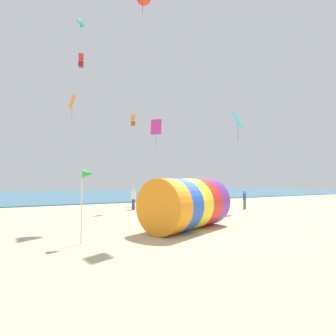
{
  "coord_description": "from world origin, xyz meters",
  "views": [
    {
      "loc": [
        -6.7,
        -10.0,
        2.37
      ],
      "look_at": [
        0.31,
        3.01,
        3.11
      ],
      "focal_mm": 28.0,
      "sensor_mm": 36.0,
      "label": 1
    }
  ],
  "objects_px": {
    "kite_red_box": "(81,60)",
    "bystander_mid_beach": "(245,200)",
    "beach_flag": "(87,177)",
    "kite_magenta_diamond": "(156,127)",
    "kite_cyan_diamond": "(238,120)",
    "kite_cyan_parafoil": "(81,23)",
    "kite_orange_box": "(133,120)",
    "kite_orange_diamond": "(72,102)",
    "bystander_near_water": "(133,199)",
    "bystander_far_left": "(215,202)",
    "kite_handler": "(219,206)",
    "giant_inflatable_tube": "(187,204)"
  },
  "relations": [
    {
      "from": "kite_red_box",
      "to": "bystander_mid_beach",
      "type": "bearing_deg",
      "value": -23.12
    },
    {
      "from": "bystander_mid_beach",
      "to": "beach_flag",
      "type": "bearing_deg",
      "value": -156.41
    },
    {
      "from": "kite_magenta_diamond",
      "to": "bystander_mid_beach",
      "type": "height_order",
      "value": "kite_magenta_diamond"
    },
    {
      "from": "bystander_mid_beach",
      "to": "kite_cyan_diamond",
      "type": "bearing_deg",
      "value": -152.89
    },
    {
      "from": "kite_cyan_parafoil",
      "to": "kite_red_box",
      "type": "distance_m",
      "value": 3.11
    },
    {
      "from": "beach_flag",
      "to": "kite_magenta_diamond",
      "type": "bearing_deg",
      "value": 55.66
    },
    {
      "from": "kite_magenta_diamond",
      "to": "kite_red_box",
      "type": "relative_size",
      "value": 2.5
    },
    {
      "from": "kite_cyan_parafoil",
      "to": "kite_orange_box",
      "type": "bearing_deg",
      "value": -23.88
    },
    {
      "from": "kite_magenta_diamond",
      "to": "kite_orange_diamond",
      "type": "bearing_deg",
      "value": -157.67
    },
    {
      "from": "kite_cyan_parafoil",
      "to": "kite_magenta_diamond",
      "type": "distance_m",
      "value": 11.49
    },
    {
      "from": "bystander_near_water",
      "to": "bystander_mid_beach",
      "type": "bearing_deg",
      "value": -23.6
    },
    {
      "from": "kite_orange_diamond",
      "to": "bystander_near_water",
      "type": "height_order",
      "value": "kite_orange_diamond"
    },
    {
      "from": "kite_cyan_parafoil",
      "to": "bystander_near_water",
      "type": "bearing_deg",
      "value": -21.02
    },
    {
      "from": "kite_cyan_diamond",
      "to": "bystander_far_left",
      "type": "bearing_deg",
      "value": 175.34
    },
    {
      "from": "kite_magenta_diamond",
      "to": "kite_cyan_diamond",
      "type": "bearing_deg",
      "value": -70.58
    },
    {
      "from": "kite_cyan_diamond",
      "to": "kite_red_box",
      "type": "xyz_separation_m",
      "value": [
        -11.41,
        6.08,
        4.99
      ]
    },
    {
      "from": "kite_magenta_diamond",
      "to": "kite_red_box",
      "type": "height_order",
      "value": "kite_red_box"
    },
    {
      "from": "kite_cyan_parafoil",
      "to": "bystander_mid_beach",
      "type": "bearing_deg",
      "value": -22.78
    },
    {
      "from": "kite_orange_diamond",
      "to": "bystander_far_left",
      "type": "distance_m",
      "value": 13.52
    },
    {
      "from": "kite_cyan_parafoil",
      "to": "kite_orange_diamond",
      "type": "height_order",
      "value": "kite_cyan_parafoil"
    },
    {
      "from": "kite_handler",
      "to": "kite_orange_box",
      "type": "relative_size",
      "value": 1.83
    },
    {
      "from": "kite_red_box",
      "to": "beach_flag",
      "type": "bearing_deg",
      "value": -98.04
    },
    {
      "from": "giant_inflatable_tube",
      "to": "bystander_mid_beach",
      "type": "bearing_deg",
      "value": 30.97
    },
    {
      "from": "giant_inflatable_tube",
      "to": "kite_magenta_diamond",
      "type": "xyz_separation_m",
      "value": [
        4.93,
        13.87,
        6.86
      ]
    },
    {
      "from": "kite_red_box",
      "to": "bystander_mid_beach",
      "type": "relative_size",
      "value": 0.72
    },
    {
      "from": "kite_cyan_diamond",
      "to": "kite_orange_diamond",
      "type": "bearing_deg",
      "value": 156.84
    },
    {
      "from": "kite_cyan_parafoil",
      "to": "bystander_near_water",
      "type": "height_order",
      "value": "kite_cyan_parafoil"
    },
    {
      "from": "bystander_mid_beach",
      "to": "kite_cyan_parafoil",
      "type": "bearing_deg",
      "value": 157.22
    },
    {
      "from": "kite_handler",
      "to": "kite_orange_diamond",
      "type": "height_order",
      "value": "kite_orange_diamond"
    },
    {
      "from": "kite_orange_diamond",
      "to": "beach_flag",
      "type": "distance_m",
      "value": 12.41
    },
    {
      "from": "kite_cyan_parafoil",
      "to": "kite_cyan_diamond",
      "type": "height_order",
      "value": "kite_cyan_parafoil"
    },
    {
      "from": "giant_inflatable_tube",
      "to": "kite_red_box",
      "type": "relative_size",
      "value": 4.69
    },
    {
      "from": "bystander_mid_beach",
      "to": "bystander_far_left",
      "type": "xyz_separation_m",
      "value": [
        -3.59,
        -0.47,
        -0.0
      ]
    },
    {
      "from": "bystander_near_water",
      "to": "beach_flag",
      "type": "height_order",
      "value": "beach_flag"
    },
    {
      "from": "kite_magenta_diamond",
      "to": "kite_orange_diamond",
      "type": "xyz_separation_m",
      "value": [
        -9.03,
        -3.71,
        0.45
      ]
    },
    {
      "from": "kite_magenta_diamond",
      "to": "kite_handler",
      "type": "bearing_deg",
      "value": -98.2
    },
    {
      "from": "kite_cyan_diamond",
      "to": "beach_flag",
      "type": "relative_size",
      "value": 0.9
    },
    {
      "from": "kite_handler",
      "to": "kite_orange_diamond",
      "type": "bearing_deg",
      "value": 129.58
    },
    {
      "from": "kite_handler",
      "to": "kite_orange_box",
      "type": "height_order",
      "value": "kite_orange_box"
    },
    {
      "from": "kite_orange_box",
      "to": "bystander_far_left",
      "type": "distance_m",
      "value": 9.33
    },
    {
      "from": "kite_orange_box",
      "to": "kite_handler",
      "type": "bearing_deg",
      "value": -71.82
    },
    {
      "from": "kite_orange_box",
      "to": "kite_red_box",
      "type": "distance_m",
      "value": 6.58
    },
    {
      "from": "kite_handler",
      "to": "kite_magenta_diamond",
      "type": "bearing_deg",
      "value": 81.8
    },
    {
      "from": "bystander_near_water",
      "to": "bystander_far_left",
      "type": "xyz_separation_m",
      "value": [
        5.05,
        -4.24,
        -0.14
      ]
    },
    {
      "from": "beach_flag",
      "to": "bystander_near_water",
      "type": "bearing_deg",
      "value": 60.4
    },
    {
      "from": "kite_cyan_parafoil",
      "to": "bystander_mid_beach",
      "type": "distance_m",
      "value": 20.17
    },
    {
      "from": "giant_inflatable_tube",
      "to": "kite_handler",
      "type": "distance_m",
      "value": 3.46
    },
    {
      "from": "kite_cyan_parafoil",
      "to": "beach_flag",
      "type": "distance_m",
      "value": 17.46
    },
    {
      "from": "kite_magenta_diamond",
      "to": "kite_orange_box",
      "type": "xyz_separation_m",
      "value": [
        -4.35,
        -4.66,
        -0.71
      ]
    },
    {
      "from": "bystander_near_water",
      "to": "giant_inflatable_tube",
      "type": "bearing_deg",
      "value": -94.37
    }
  ]
}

